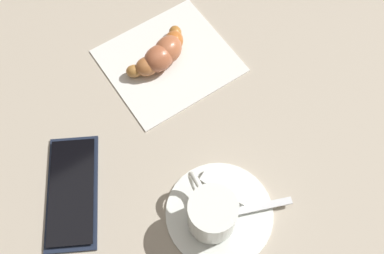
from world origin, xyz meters
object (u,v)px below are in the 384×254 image
at_px(teaspoon, 229,213).
at_px(sugar_packet, 225,187).
at_px(napkin, 169,60).
at_px(espresso_cup, 211,213).
at_px(cell_phone, 72,191).
at_px(croissant, 162,54).
at_px(saucer, 220,213).

bearing_deg(teaspoon, sugar_packet, 154.44).
relative_size(teaspoon, sugar_packet, 1.78).
bearing_deg(napkin, espresso_cup, -19.57).
xyz_separation_m(teaspoon, napkin, (-0.24, 0.06, -0.01)).
distance_m(sugar_packet, cell_phone, 0.20).
bearing_deg(napkin, croissant, -115.89).
relative_size(napkin, croissant, 1.57).
bearing_deg(napkin, cell_phone, -63.31).
bearing_deg(sugar_packet, espresso_cup, 96.62).
distance_m(saucer, espresso_cup, 0.04).
xyz_separation_m(espresso_cup, teaspoon, (0.01, 0.02, -0.03)).
relative_size(sugar_packet, cell_phone, 0.39).
bearing_deg(saucer, espresso_cup, -85.34).
xyz_separation_m(saucer, espresso_cup, (0.00, -0.01, 0.03)).
bearing_deg(cell_phone, espresso_cup, 45.06).
xyz_separation_m(saucer, teaspoon, (0.01, 0.01, 0.01)).
xyz_separation_m(croissant, cell_phone, (0.11, -0.20, -0.02)).
height_order(teaspoon, croissant, croissant).
distance_m(saucer, cell_phone, 0.19).
bearing_deg(sugar_packet, cell_phone, 32.45).
xyz_separation_m(sugar_packet, cell_phone, (-0.10, -0.17, -0.01)).
bearing_deg(sugar_packet, napkin, -37.73).
xyz_separation_m(espresso_cup, sugar_packet, (-0.02, 0.04, -0.03)).
height_order(napkin, cell_phone, cell_phone).
distance_m(sugar_packet, croissant, 0.22).
relative_size(teaspoon, croissant, 1.01).
bearing_deg(saucer, croissant, 165.70).
bearing_deg(saucer, cell_phone, -131.58).
relative_size(croissant, cell_phone, 0.69).
height_order(saucer, espresso_cup, espresso_cup).
distance_m(espresso_cup, croissant, 0.25).
relative_size(saucer, sugar_packet, 2.09).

